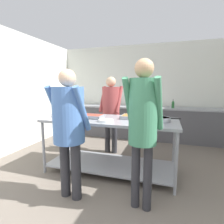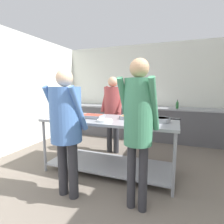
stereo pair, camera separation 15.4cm
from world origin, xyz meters
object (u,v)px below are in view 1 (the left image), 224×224
Objects in this scene: guest_serving_right at (143,118)px; serving_tray_roast at (134,117)px; guest_serving_left at (69,122)px; serving_tray_vegetables at (92,116)px; plate_stack at (106,121)px; sauce_pan at (162,119)px; serving_tray_greens at (68,115)px; water_bottle at (173,104)px; cook_behind_counter at (111,107)px.

serving_tray_roast is at bearing 105.77° from guest_serving_right.
serving_tray_roast is 1.19m from guest_serving_left.
serving_tray_vegetables is 0.86× the size of serving_tray_roast.
sauce_pan reaches higher than plate_stack.
sauce_pan is 0.24× the size of guest_serving_left.
serving_tray_vegetables is 0.90× the size of sauce_pan.
serving_tray_greens is 2.78m from water_bottle.
sauce_pan is at bearing 1.13° from serving_tray_vegetables.
serving_tray_greens is at bearing -178.53° from sauce_pan.
water_bottle is (0.40, 2.85, -0.10)m from guest_serving_right.
serving_tray_vegetables is at bearing -178.87° from sauce_pan.
serving_tray_greens is at bearing 122.35° from guest_serving_left.
serving_tray_vegetables is (0.46, 0.02, -0.00)m from serving_tray_greens.
serving_tray_greens is at bearing -121.38° from cook_behind_counter.
sauce_pan is 0.23× the size of guest_serving_right.
cook_behind_counter is at bearing 119.06° from guest_serving_right.
sauce_pan is at bearing 76.67° from guest_serving_right.
water_bottle is (0.22, 2.06, 0.04)m from sauce_pan.
sauce_pan is 0.24× the size of cook_behind_counter.
serving_tray_greens is 1.01m from cook_behind_counter.
plate_stack is at bearing 140.02° from guest_serving_right.
guest_serving_left is at bearing -90.39° from cook_behind_counter.
serving_tray_roast is 0.26× the size of cook_behind_counter.
plate_stack is 2.54m from water_bottle.
guest_serving_right is (0.62, -0.52, 0.16)m from plate_stack.
water_bottle is at bearing 81.93° from guest_serving_right.
cook_behind_counter is at bearing 89.61° from guest_serving_left.
plate_stack is 0.58× the size of sauce_pan.
guest_serving_left is (0.05, -0.83, 0.07)m from serving_tray_vegetables.
guest_serving_right is at bearing -38.66° from serving_tray_vegetables.
serving_tray_greens is at bearing 164.31° from plate_stack.
serving_tray_vegetables is 0.21× the size of guest_serving_right.
serving_tray_roast is 1.89× the size of water_bottle.
plate_stack is 1.04× the size of water_bottle.
sauce_pan is at bearing 1.47° from serving_tray_greens.
serving_tray_greens is 0.28× the size of guest_serving_right.
guest_serving_right reaches higher than sauce_pan.
serving_tray_greens is 0.30× the size of cook_behind_counter.
water_bottle is at bearing 70.84° from serving_tray_roast.
serving_tray_greens is 1.17m from serving_tray_roast.
guest_serving_right reaches higher than serving_tray_greens.
plate_stack is at bearing -15.69° from serving_tray_greens.
serving_tray_vegetables is 0.71m from serving_tray_roast.
serving_tray_roast is at bearing 48.33° from plate_stack.
serving_tray_greens is 1.61m from guest_serving_right.
water_bottle is (1.30, 1.24, -0.02)m from cook_behind_counter.
serving_tray_greens is 1.22× the size of sauce_pan.
guest_serving_left is 7.39× the size of water_bottle.
water_bottle is at bearing 66.14° from plate_stack.
serving_tray_greens is at bearing -130.96° from water_bottle.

